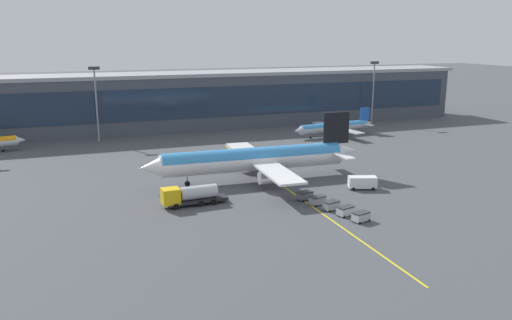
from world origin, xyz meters
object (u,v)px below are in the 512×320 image
at_px(commuter_jet_far, 335,127).
at_px(crew_van, 362,182).
at_px(baggage_cart_2, 331,205).
at_px(baggage_cart_3, 318,200).
at_px(baggage_cart_4, 305,195).
at_px(main_airliner, 255,159).
at_px(baggage_cart_0, 361,216).
at_px(fuel_tanker, 190,195).
at_px(baggage_cart_1, 346,211).

bearing_deg(commuter_jet_far, crew_van, -113.16).
bearing_deg(baggage_cart_2, baggage_cart_3, 105.16).
xyz_separation_m(baggage_cart_3, baggage_cart_4, (-0.84, 3.09, 0.00)).
bearing_deg(baggage_cart_3, baggage_cart_2, -74.84).
xyz_separation_m(main_airliner, commuter_jet_far, (36.24, 34.82, -1.71)).
relative_size(crew_van, baggage_cart_2, 1.83).
height_order(baggage_cart_3, baggage_cart_4, same).
height_order(main_airliner, baggage_cart_0, main_airliner).
height_order(fuel_tanker, baggage_cart_0, fuel_tanker).
distance_m(crew_van, baggage_cart_3, 12.71).
height_order(baggage_cart_0, baggage_cart_2, same).
distance_m(fuel_tanker, commuter_jet_far, 68.39).
bearing_deg(baggage_cart_4, baggage_cart_3, -74.84).
height_order(baggage_cart_0, baggage_cart_3, same).
distance_m(fuel_tanker, crew_van, 31.23).
bearing_deg(baggage_cart_3, baggage_cart_4, 105.16).
relative_size(fuel_tanker, commuter_jet_far, 0.41).
bearing_deg(baggage_cart_3, crew_van, 24.61).
distance_m(baggage_cart_2, baggage_cart_3, 3.20).
height_order(main_airliner, crew_van, main_airliner).
height_order(fuel_tanker, baggage_cart_3, fuel_tanker).
bearing_deg(baggage_cart_1, baggage_cart_3, 105.16).
height_order(fuel_tanker, baggage_cart_4, fuel_tanker).
relative_size(main_airliner, baggage_cart_2, 14.60).
bearing_deg(baggage_cart_0, main_airliner, 105.08).
bearing_deg(commuter_jet_far, fuel_tanker, -138.51).
height_order(baggage_cart_1, baggage_cart_3, same).
relative_size(baggage_cart_1, baggage_cart_2, 1.00).
relative_size(baggage_cart_0, commuter_jet_far, 0.11).
bearing_deg(baggage_cart_4, crew_van, 10.07).
bearing_deg(commuter_jet_far, baggage_cart_0, -115.34).
xyz_separation_m(crew_van, baggage_cart_1, (-9.87, -11.46, -0.53)).
bearing_deg(baggage_cart_3, fuel_tanker, 160.82).
distance_m(baggage_cart_1, baggage_cart_4, 9.60).
xyz_separation_m(fuel_tanker, baggage_cart_2, (20.48, -9.92, -0.96)).
height_order(crew_van, baggage_cart_3, crew_van).
relative_size(fuel_tanker, baggage_cart_0, 3.68).
relative_size(fuel_tanker, baggage_cart_3, 3.68).
relative_size(fuel_tanker, baggage_cart_4, 3.68).
xyz_separation_m(baggage_cart_0, baggage_cart_1, (-0.84, 3.09, 0.00)).
xyz_separation_m(baggage_cart_0, commuter_jet_far, (29.08, 61.40, 1.73)).
distance_m(main_airliner, baggage_cart_3, 18.26).
relative_size(crew_van, baggage_cart_4, 1.83).
height_order(crew_van, commuter_jet_far, commuter_jet_far).
relative_size(main_airliner, baggage_cart_4, 14.60).
relative_size(fuel_tanker, baggage_cart_2, 3.68).
bearing_deg(main_airliner, baggage_cart_1, -74.93).
relative_size(crew_van, baggage_cart_1, 1.83).
bearing_deg(main_airliner, baggage_cart_3, -74.96).
bearing_deg(crew_van, baggage_cart_4, -169.93).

